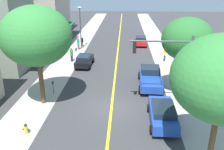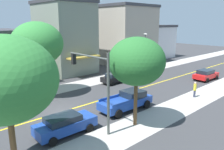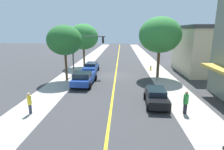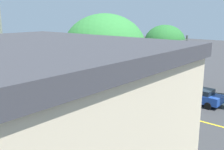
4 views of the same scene
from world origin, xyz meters
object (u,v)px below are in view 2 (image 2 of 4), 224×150
Objects in this scene: traffic_light_mast at (95,78)px; black_sedan_left_curb at (115,78)px; parking_meter at (56,86)px; street_lamp at (145,48)px; pedestrian_green_shirt at (115,72)px; red_sedan_right_curb at (206,75)px; blue_sedan_right_curb at (65,124)px; small_dog at (135,71)px; pedestrian_black_shirt at (148,66)px; street_tree_left_near at (137,61)px; pedestrian_yellow_shirt at (195,89)px; street_tree_left_far at (6,79)px; pedestrian_teal_shirt at (140,67)px; street_tree_right_corner at (37,44)px; blue_pickup_truck at (127,101)px.

black_sedan_left_curb is at bearing -50.02° from traffic_light_mast.
parking_meter is 16.94m from street_lamp.
pedestrian_green_shirt is at bearing 91.98° from parking_meter.
red_sedan_right_curb is 2.30× the size of pedestrian_green_shirt.
small_dog is (-10.31, 19.35, -0.50)m from blue_sedan_right_curb.
pedestrian_black_shirt is at bearing 111.47° from pedestrian_green_shirt.
street_tree_left_near is 4.06× the size of pedestrian_yellow_shirt.
small_dog is (-0.55, -1.75, -3.66)m from street_lamp.
small_dog is (-11.04, 16.99, -3.81)m from traffic_light_mast.
street_tree_left_far is at bearing -92.69° from street_tree_left_near.
black_sedan_left_curb is (-8.63, 10.29, -3.36)m from traffic_light_mast.
pedestrian_teal_shirt is at bearing 116.02° from street_tree_left_far.
street_tree_left_far is 5.96× the size of parking_meter.
traffic_light_mast is at bearing 101.00° from street_tree_left_far.
black_sedan_left_curb is at bearing 78.45° from street_tree_right_corner.
blue_sedan_right_curb is 15.29m from pedestrian_yellow_shirt.
street_lamp is at bearing 111.08° from pedestrian_green_shirt.
street_lamp reaches higher than parking_meter.
pedestrian_yellow_shirt reaches higher than parking_meter.
pedestrian_yellow_shirt is (11.96, 10.65, 0.09)m from parking_meter.
pedestrian_green_shirt is at bearing 136.35° from red_sedan_right_curb.
traffic_light_mast is at bearing -1.93° from street_tree_right_corner.
street_tree_left_near is 0.93× the size of street_tree_left_far.
pedestrian_teal_shirt is at bearing 110.16° from red_sedan_right_curb.
red_sedan_right_curb reaches higher than small_dog.
parking_meter is 0.23× the size of blue_pickup_truck.
pedestrian_yellow_shirt reaches higher than blue_sedan_right_curb.
pedestrian_green_shirt is (-0.34, 9.96, 0.12)m from parking_meter.
street_tree_left_near reaches higher than blue_pickup_truck.
street_lamp is at bearing 107.23° from red_sedan_right_curb.
pedestrian_yellow_shirt reaches higher than pedestrian_teal_shirt.
small_dog is at bearing 21.90° from black_sedan_left_curb.
street_tree_right_corner is 13.30× the size of small_dog.
blue_pickup_truck is at bearing 101.45° from street_tree_left_far.
blue_sedan_right_curb reaches higher than parking_meter.
pedestrian_black_shirt is (-10.52, 19.89, -3.30)m from traffic_light_mast.
street_lamp is 3.67× the size of pedestrian_teal_shirt.
red_sedan_right_curb is at bearing 139.49° from pedestrian_teal_shirt.
traffic_light_mast reaches higher than black_sedan_left_curb.
blue_pickup_truck is 2.98× the size of pedestrian_green_shirt.
street_lamp is at bearing -175.94° from pedestrian_teal_shirt.
street_lamp is 10.25× the size of small_dog.
street_tree_left_near is 7.19m from blue_sedan_right_curb.
street_tree_right_corner is 11.37m from black_sedan_left_curb.
parking_meter is (0.40, 1.73, -5.05)m from street_tree_right_corner.
street_tree_left_near reaches higher than pedestrian_green_shirt.
pedestrian_yellow_shirt is 1.13× the size of pedestrian_black_shirt.
street_tree_left_far reaches higher than traffic_light_mast.
pedestrian_yellow_shirt is 13.44m from small_dog.
parking_meter is at bearing 118.19° from pedestrian_yellow_shirt.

